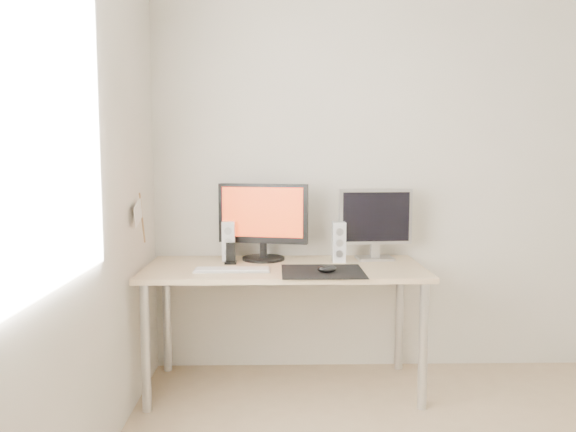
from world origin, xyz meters
name	(u,v)px	position (x,y,z in m)	size (l,w,h in m)	color
wall_back	(429,174)	(0.00, 1.75, 1.25)	(3.50, 3.50, 0.00)	silver
wall_left	(34,190)	(-1.75, 0.00, 1.25)	(3.50, 3.50, 0.00)	silver
window_pane	(34,111)	(-1.74, 0.00, 1.50)	(1.30, 1.30, 0.00)	white
mousepad	(323,271)	(-0.72, 1.22, 0.73)	(0.45, 0.40, 0.00)	black
mouse	(327,269)	(-0.70, 1.19, 0.75)	(0.10, 0.06, 0.04)	black
desk	(284,279)	(-0.93, 1.38, 0.65)	(1.60, 0.70, 0.73)	#D1B587
main_monitor	(263,219)	(-1.06, 1.58, 0.98)	(0.55, 0.31, 0.47)	black
second_monitor	(375,220)	(-0.37, 1.58, 0.97)	(0.45, 0.18, 0.43)	#BCBCBF
speaker_left	(229,241)	(-1.27, 1.57, 0.85)	(0.08, 0.09, 0.24)	white
speaker_right	(339,242)	(-0.60, 1.51, 0.85)	(0.08, 0.09, 0.24)	white
keyboard	(232,270)	(-1.22, 1.24, 0.74)	(0.42, 0.12, 0.02)	#B9B9BC
phone_dock	(231,257)	(-1.24, 1.46, 0.77)	(0.07, 0.06, 0.13)	black
pennant	(139,214)	(-1.72, 1.24, 1.05)	(0.01, 0.23, 0.29)	#A57F54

